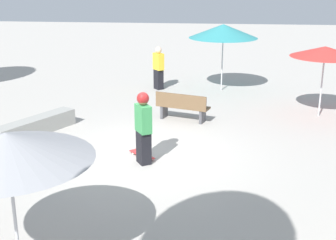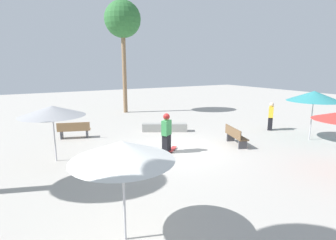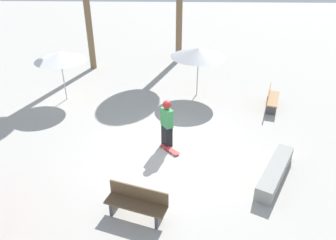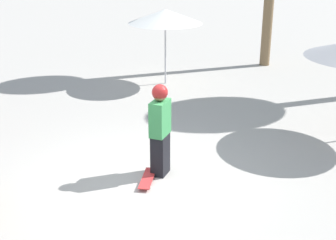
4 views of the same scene
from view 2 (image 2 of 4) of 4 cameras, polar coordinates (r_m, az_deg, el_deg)
ground_plane at (r=11.63m, az=1.71°, el=-6.59°), size 60.00×60.00×0.00m
skater_main at (r=11.10m, az=-0.33°, el=-2.53°), size 0.45×0.52×1.71m
skateboard at (r=11.60m, az=0.98°, el=-6.33°), size 0.71×0.71×0.07m
concrete_ledge at (r=14.84m, az=-0.72°, el=-1.62°), size 1.64×2.44×0.45m
bench_near at (r=12.67m, az=14.47°, el=-3.41°), size 1.66×0.91×0.85m
bench_far at (r=14.23m, az=-19.77°, el=-2.09°), size 0.91×1.66×0.85m
shade_umbrella_white at (r=5.34m, az=-9.90°, el=-6.63°), size 2.13×2.13×2.19m
shade_umbrella_grey at (r=10.79m, az=-23.90°, el=1.83°), size 2.42×2.42×2.18m
shade_umbrella_teal at (r=14.65m, az=29.19°, el=4.57°), size 2.51×2.51×2.45m
palm_tree_right at (r=21.17m, az=-9.84°, el=20.52°), size 2.72×2.72×8.42m
bystander_watching at (r=16.15m, az=21.46°, el=0.75°), size 0.46×0.50×1.61m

